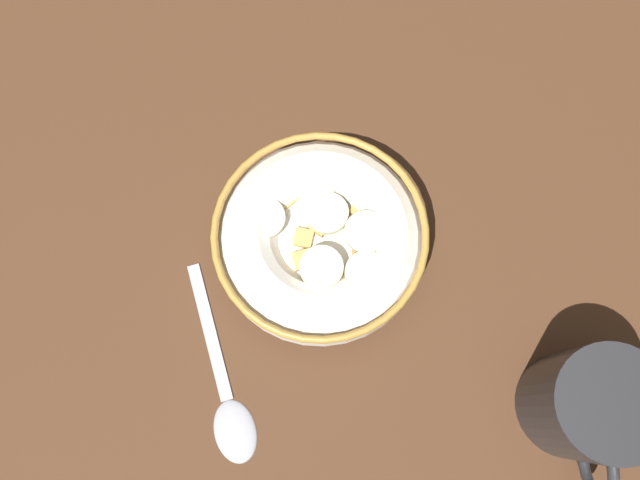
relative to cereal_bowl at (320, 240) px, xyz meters
The scene contains 4 objects.
ground_plane 3.86cm from the cereal_bowl, 71.94° to the right, with size 124.58×124.58×2.00cm, color #472B19.
cereal_bowl is the anchor object (origin of this frame).
spoon 14.96cm from the cereal_bowl, 31.75° to the right, with size 16.41×6.08×0.80cm.
coffee_mug 23.43cm from the cereal_bowl, 54.01° to the left, with size 11.08×8.13×9.11cm.
Camera 1 is at (13.50, -0.57, 53.60)cm, focal length 36.90 mm.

